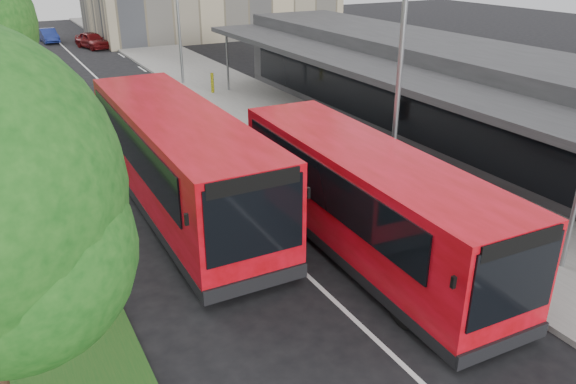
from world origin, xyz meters
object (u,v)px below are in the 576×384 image
at_px(car_far, 49,35).
at_px(bollard, 212,83).
at_px(litter_bin, 312,124).
at_px(lamp_post_far, 176,3).
at_px(car_near, 92,40).
at_px(lamp_post_near, 398,62).
at_px(bus_second, 179,161).
at_px(bus_main, 365,200).

bearing_deg(car_far, bollard, -80.34).
bearing_deg(litter_bin, lamp_post_far, 98.18).
bearing_deg(bollard, car_near, 98.31).
distance_m(lamp_post_near, litter_bin, 8.83).
relative_size(lamp_post_far, bollard, 7.26).
distance_m(lamp_post_far, car_near, 16.96).
bearing_deg(bus_second, car_near, 84.44).
distance_m(lamp_post_near, bus_second, 7.19).
distance_m(lamp_post_far, car_far, 22.32).
xyz_separation_m(litter_bin, car_near, (-3.87, 28.73, 0.07)).
xyz_separation_m(bus_main, bus_second, (-3.53, 4.87, 0.16)).
relative_size(lamp_post_far, car_far, 2.26).
relative_size(lamp_post_near, car_far, 2.26).
height_order(bus_main, bollard, bus_main).
bearing_deg(bus_main, lamp_post_far, 86.59).
height_order(bus_main, litter_bin, bus_main).
bearing_deg(bus_second, bollard, 65.36).
distance_m(bus_second, car_far, 38.15).
bearing_deg(car_near, bus_second, -111.60).
height_order(bus_main, bus_second, bus_second).
distance_m(litter_bin, bollard, 9.29).
bearing_deg(car_far, car_near, -64.83).
height_order(lamp_post_near, car_far, lamp_post_near).
xyz_separation_m(bus_second, car_far, (0.81, 38.13, -1.07)).
xyz_separation_m(lamp_post_far, litter_bin, (1.78, -12.40, -4.13)).
distance_m(bus_second, car_near, 33.27).
distance_m(lamp_post_near, lamp_post_far, 20.00).
distance_m(lamp_post_far, bollard, 5.17).
xyz_separation_m(bus_second, car_near, (3.54, 33.06, -0.99)).
bearing_deg(bus_main, bollard, 83.35).
xyz_separation_m(bus_main, litter_bin, (3.88, 9.21, -0.90)).
bearing_deg(car_far, litter_bin, -82.08).
relative_size(bus_main, bus_second, 0.91).
bearing_deg(bus_second, lamp_post_near, -29.60).
distance_m(bollard, car_far, 25.18).
distance_m(bus_main, bus_second, 6.02).
distance_m(car_near, car_far, 5.76).
relative_size(lamp_post_near, lamp_post_far, 1.00).
height_order(litter_bin, bollard, bollard).
height_order(lamp_post_near, bollard, lamp_post_near).
height_order(litter_bin, car_near, car_near).
distance_m(lamp_post_far, bus_main, 21.94).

